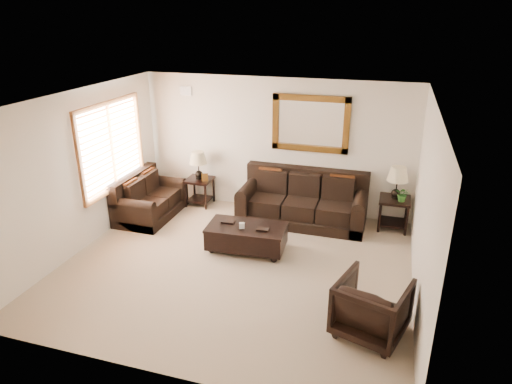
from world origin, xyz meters
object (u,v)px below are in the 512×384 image
(sofa, at_px, (303,204))
(end_table_left, at_px, (199,170))
(end_table_right, at_px, (396,189))
(coffee_table, at_px, (247,235))
(armchair, at_px, (372,305))
(loveseat, at_px, (148,201))

(sofa, xyz_separation_m, end_table_left, (-2.26, 0.17, 0.40))
(end_table_right, bearing_deg, coffee_table, -145.99)
(end_table_left, xyz_separation_m, armchair, (3.77, -3.26, -0.34))
(coffee_table, height_order, armchair, armchair)
(coffee_table, bearing_deg, end_table_left, 131.03)
(end_table_right, distance_m, coffee_table, 2.93)
(sofa, height_order, coffee_table, sofa)
(coffee_table, bearing_deg, loveseat, 158.24)
(loveseat, distance_m, coffee_table, 2.47)
(end_table_right, bearing_deg, loveseat, -170.10)
(loveseat, relative_size, coffee_table, 1.12)
(end_table_left, bearing_deg, sofa, -4.32)
(end_table_right, height_order, armchair, end_table_right)
(coffee_table, bearing_deg, end_table_right, 30.91)
(sofa, bearing_deg, loveseat, -167.53)
(loveseat, xyz_separation_m, end_table_right, (4.73, 0.83, 0.49))
(sofa, distance_m, armchair, 3.44)
(loveseat, distance_m, end_table_right, 4.82)
(sofa, relative_size, loveseat, 1.57)
(sofa, bearing_deg, coffee_table, -115.15)
(sofa, height_order, end_table_right, end_table_right)
(sofa, relative_size, end_table_right, 1.97)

